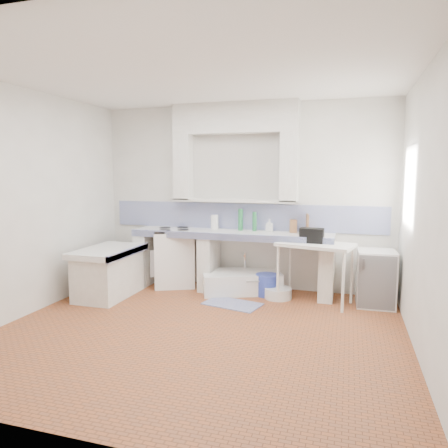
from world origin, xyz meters
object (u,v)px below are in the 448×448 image
(sink, at_px, (241,283))
(stove, at_px, (174,258))
(fridge, at_px, (376,278))
(side_table, at_px, (315,273))

(sink, bearing_deg, stove, 154.13)
(stove, distance_m, fridge, 2.99)
(stove, height_order, side_table, stove)
(stove, height_order, sink, stove)
(sink, xyz_separation_m, fridge, (1.88, -0.11, 0.24))
(sink, bearing_deg, side_table, -34.68)
(stove, relative_size, side_table, 0.87)
(sink, relative_size, fridge, 1.53)
(sink, height_order, side_table, side_table)
(stove, xyz_separation_m, fridge, (2.98, -0.16, -0.06))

